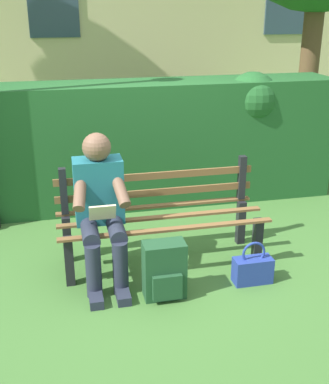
# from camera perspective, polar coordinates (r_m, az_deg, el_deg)

# --- Properties ---
(ground) EXTENTS (60.00, 60.00, 0.00)m
(ground) POSITION_cam_1_polar(r_m,az_deg,el_deg) (4.24, -0.30, -8.07)
(ground) COLOR #3D6B2D
(park_bench) EXTENTS (1.71, 0.55, 0.82)m
(park_bench) POSITION_cam_1_polar(r_m,az_deg,el_deg) (4.12, -0.54, -2.66)
(park_bench) COLOR black
(park_bench) RESTS_ON ground
(person_seated) EXTENTS (0.44, 0.73, 1.15)m
(person_seated) POSITION_cam_1_polar(r_m,az_deg,el_deg) (3.82, -7.43, -1.56)
(person_seated) COLOR #1E6672
(person_seated) RESTS_ON ground
(hedge_backdrop) EXTENTS (4.50, 0.68, 1.39)m
(hedge_backdrop) POSITION_cam_1_polar(r_m,az_deg,el_deg) (5.25, -4.12, 5.84)
(hedge_backdrop) COLOR #1E5123
(hedge_backdrop) RESTS_ON ground
(backpack) EXTENTS (0.31, 0.25, 0.44)m
(backpack) POSITION_cam_1_polar(r_m,az_deg,el_deg) (3.68, -0.02, -9.11)
(backpack) COLOR #1E4728
(backpack) RESTS_ON ground
(handbag) EXTENTS (0.30, 0.14, 0.35)m
(handbag) POSITION_cam_1_polar(r_m,az_deg,el_deg) (3.96, 10.19, -8.78)
(handbag) COLOR navy
(handbag) RESTS_ON ground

